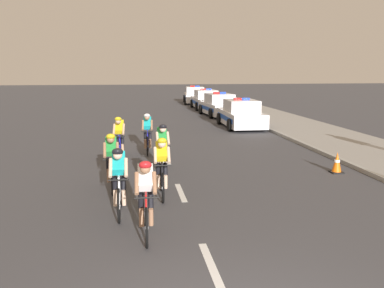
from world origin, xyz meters
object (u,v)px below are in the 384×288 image
(police_car_third, at_px, (206,100))
(police_car_second, at_px, (219,106))
(cyclist_lead, at_px, (146,197))
(cyclist_seventh, at_px, (148,133))
(cyclist_fifth, at_px, (162,147))
(police_car_nearest, at_px, (241,115))
(cyclist_second, at_px, (119,180))
(cyclist_fourth, at_px, (112,160))
(cyclist_sixth, at_px, (120,137))
(cyclist_third, at_px, (162,166))
(police_car_furthest, at_px, (195,96))
(traffic_cone_near, at_px, (337,163))

(police_car_third, bearing_deg, police_car_second, -89.98)
(cyclist_lead, height_order, police_car_second, police_car_second)
(cyclist_lead, height_order, cyclist_seventh, same)
(cyclist_fifth, xyz_separation_m, police_car_second, (4.94, 14.91, -0.11))
(police_car_nearest, xyz_separation_m, police_car_second, (0.00, 5.61, 0.00))
(cyclist_second, xyz_separation_m, cyclist_fourth, (-0.24, 1.97, 0.00))
(cyclist_lead, bearing_deg, cyclist_seventh, 87.31)
(cyclist_sixth, xyz_separation_m, cyclist_seventh, (1.00, 0.91, 0.00))
(cyclist_fourth, bearing_deg, cyclist_third, -33.49)
(cyclist_fourth, relative_size, cyclist_seventh, 1.00)
(cyclist_fifth, bearing_deg, cyclist_third, -94.79)
(police_car_nearest, bearing_deg, police_car_third, 90.00)
(cyclist_second, xyz_separation_m, police_car_nearest, (6.15, 12.87, -0.11))
(cyclist_fifth, bearing_deg, cyclist_second, -108.71)
(cyclist_fourth, bearing_deg, police_car_nearest, 59.64)
(cyclist_second, distance_m, cyclist_third, 1.53)
(cyclist_second, bearing_deg, police_car_second, 71.60)
(cyclist_third, distance_m, cyclist_seventh, 5.40)
(cyclist_fourth, bearing_deg, cyclist_sixth, 88.08)
(police_car_second, distance_m, police_car_furthest, 10.45)
(cyclist_second, height_order, cyclist_sixth, same)
(cyclist_fourth, distance_m, police_car_furthest, 27.70)
(cyclist_lead, xyz_separation_m, cyclist_sixth, (-0.63, 6.92, 0.00))
(cyclist_third, distance_m, police_car_nearest, 12.79)
(cyclist_fourth, relative_size, cyclist_fifth, 1.00)
(cyclist_lead, relative_size, police_car_second, 0.38)
(cyclist_lead, bearing_deg, police_car_nearest, 68.31)
(cyclist_sixth, bearing_deg, traffic_cone_near, -23.66)
(cyclist_lead, distance_m, police_car_nearest, 15.22)
(cyclist_fifth, bearing_deg, cyclist_seventh, 96.08)
(cyclist_fifth, bearing_deg, traffic_cone_near, -8.55)
(traffic_cone_near, bearing_deg, cyclist_lead, -145.53)
(cyclist_fifth, distance_m, police_car_nearest, 10.53)
(police_car_furthest, xyz_separation_m, traffic_cone_near, (0.29, -26.15, -0.37))
(police_car_second, bearing_deg, cyclist_second, -108.40)
(cyclist_second, relative_size, police_car_third, 0.39)
(cyclist_second, relative_size, police_car_nearest, 0.39)
(cyclist_second, distance_m, police_car_nearest, 14.26)
(cyclist_third, height_order, cyclist_sixth, same)
(cyclist_second, bearing_deg, traffic_cone_near, 23.38)
(police_car_nearest, bearing_deg, traffic_cone_near, -88.38)
(police_car_third, bearing_deg, cyclist_third, -103.03)
(cyclist_fourth, relative_size, cyclist_sixth, 1.00)
(cyclist_third, height_order, cyclist_fourth, same)
(cyclist_third, bearing_deg, cyclist_fourth, 146.51)
(cyclist_second, bearing_deg, cyclist_sixth, 91.14)
(police_car_furthest, relative_size, traffic_cone_near, 7.11)
(police_car_furthest, bearing_deg, cyclist_third, -100.48)
(police_car_second, bearing_deg, cyclist_seventh, -113.80)
(cyclist_seventh, distance_m, police_car_third, 17.62)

